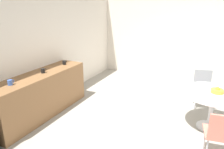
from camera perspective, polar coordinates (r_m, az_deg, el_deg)
name	(u,v)px	position (r m, az deg, el deg)	size (l,w,h in m)	color
ground_plane	(174,130)	(4.25, 16.42, -14.23)	(6.00, 6.00, 0.00)	#9E998E
wall_back	(45,48)	(5.08, -17.59, 6.92)	(6.00, 0.10, 2.60)	silver
wall_side_right	(199,39)	(6.66, 22.33, 8.97)	(0.10, 6.00, 2.60)	silver
counter_block	(41,95)	(4.66, -18.64, -5.15)	(2.29, 0.60, 0.90)	brown
round_table	(213,99)	(4.29, 25.56, -6.00)	(1.14, 1.14, 0.72)	silver
chair_gray	(203,84)	(5.22, 23.29, -2.34)	(0.51, 0.51, 0.83)	silver
chair_coral	(221,132)	(3.46, 27.36, -13.64)	(0.48, 0.48, 0.83)	silver
fruit_bowl	(217,91)	(4.25, 26.55, -3.89)	(0.22, 0.22, 0.11)	gold
mug_white	(10,82)	(4.08, -25.77, -1.94)	(0.13, 0.08, 0.09)	#3F66BF
mug_green	(64,63)	(5.05, -12.76, 3.16)	(0.13, 0.08, 0.09)	black
mug_red	(43,71)	(4.55, -18.13, 1.00)	(0.13, 0.08, 0.09)	black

